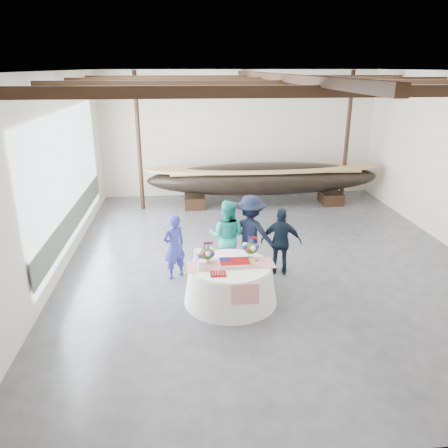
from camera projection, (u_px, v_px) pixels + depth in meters
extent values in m
cube|color=#3D3D42|center=(268.00, 258.00, 11.11)|extent=(10.00, 12.00, 0.01)
cube|color=silver|center=(239.00, 134.00, 15.96)|extent=(10.00, 0.02, 4.50)
cube|color=silver|center=(381.00, 296.00, 4.73)|extent=(10.00, 0.02, 4.50)
cube|color=silver|center=(55.00, 176.00, 9.90)|extent=(0.02, 12.00, 4.50)
cube|color=white|center=(275.00, 71.00, 9.58)|extent=(10.00, 12.00, 0.01)
cube|color=black|center=(324.00, 91.00, 6.39)|extent=(9.80, 0.12, 0.18)
cube|color=black|center=(285.00, 85.00, 8.73)|extent=(9.80, 0.12, 0.18)
cube|color=black|center=(263.00, 81.00, 11.07)|extent=(9.80, 0.12, 0.18)
cube|color=black|center=(248.00, 78.00, 13.41)|extent=(9.80, 0.12, 0.18)
cube|color=black|center=(275.00, 77.00, 9.62)|extent=(0.15, 11.76, 0.15)
cylinder|color=black|center=(139.00, 143.00, 14.22)|extent=(0.14, 0.14, 4.50)
cylinder|color=black|center=(347.00, 140.00, 14.84)|extent=(0.14, 0.14, 4.50)
cube|color=silver|center=(69.00, 176.00, 10.92)|extent=(0.02, 7.00, 3.20)
cube|color=#596654|center=(74.00, 218.00, 11.30)|extent=(0.02, 7.00, 0.60)
cube|color=black|center=(195.00, 201.00, 15.08)|extent=(0.70, 0.90, 0.40)
cube|color=black|center=(331.00, 198.00, 15.51)|extent=(0.70, 0.90, 0.40)
ellipsoid|color=black|center=(264.00, 179.00, 15.03)|extent=(8.04, 1.61, 1.11)
cube|color=#9E7A4C|center=(265.00, 170.00, 14.93)|extent=(6.43, 1.06, 0.06)
cone|color=white|center=(230.00, 283.00, 8.96)|extent=(1.92, 1.92, 0.79)
cylinder|color=white|center=(231.00, 266.00, 8.82)|extent=(1.63, 1.63, 0.04)
cube|color=red|center=(231.00, 264.00, 8.81)|extent=(1.79, 0.61, 0.01)
cube|color=white|center=(235.00, 263.00, 8.81)|extent=(0.60, 0.40, 0.07)
cylinder|color=white|center=(202.00, 265.00, 8.59)|extent=(0.18, 0.18, 0.18)
cylinder|color=white|center=(198.00, 255.00, 9.02)|extent=(0.18, 0.18, 0.22)
cube|color=#690C09|center=(218.00, 274.00, 8.39)|extent=(0.30, 0.24, 0.03)
cone|color=silver|center=(257.00, 263.00, 8.73)|extent=(0.09, 0.09, 0.12)
imported|color=navy|center=(174.00, 247.00, 9.86)|extent=(0.66, 0.60, 1.52)
imported|color=teal|center=(227.00, 237.00, 10.11)|extent=(1.04, 0.94, 1.76)
imported|color=black|center=(251.00, 234.00, 10.15)|extent=(1.38, 1.17, 1.85)
imported|color=black|center=(281.00, 242.00, 10.04)|extent=(1.00, 0.58, 1.59)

